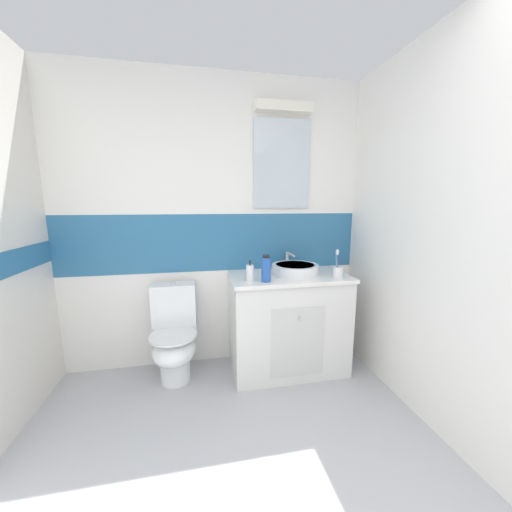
% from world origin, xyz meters
% --- Properties ---
extents(ground_plane, '(3.20, 3.48, 0.04)m').
position_xyz_m(ground_plane, '(0.00, 1.20, -0.02)').
color(ground_plane, '#B2B2B7').
extents(wall_back_tiled, '(3.20, 0.20, 2.50)m').
position_xyz_m(wall_back_tiled, '(0.01, 2.45, 1.26)').
color(wall_back_tiled, white).
rests_on(wall_back_tiled, ground_plane).
extents(wall_right_plain, '(0.10, 3.48, 2.50)m').
position_xyz_m(wall_right_plain, '(1.35, 1.20, 1.25)').
color(wall_right_plain, white).
rests_on(wall_right_plain, ground_plane).
extents(vanity_cabinet, '(0.98, 0.57, 0.85)m').
position_xyz_m(vanity_cabinet, '(0.60, 2.13, 0.43)').
color(vanity_cabinet, silver).
rests_on(vanity_cabinet, ground_plane).
extents(sink_basin, '(0.40, 0.44, 0.16)m').
position_xyz_m(sink_basin, '(0.65, 2.14, 0.90)').
color(sink_basin, white).
rests_on(sink_basin, vanity_cabinet).
extents(toilet, '(0.37, 0.50, 0.79)m').
position_xyz_m(toilet, '(-0.36, 2.16, 0.37)').
color(toilet, white).
rests_on(toilet, ground_plane).
extents(toothbrush_cup, '(0.07, 0.07, 0.23)m').
position_xyz_m(toothbrush_cup, '(0.95, 1.96, 0.90)').
color(toothbrush_cup, white).
rests_on(toothbrush_cup, vanity_cabinet).
extents(soap_dispenser, '(0.06, 0.06, 0.17)m').
position_xyz_m(soap_dispenser, '(0.24, 1.98, 0.91)').
color(soap_dispenser, white).
rests_on(soap_dispenser, vanity_cabinet).
extents(mouthwash_bottle, '(0.07, 0.07, 0.21)m').
position_xyz_m(mouthwash_bottle, '(0.36, 1.95, 0.95)').
color(mouthwash_bottle, '#2659B2').
rests_on(mouthwash_bottle, vanity_cabinet).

